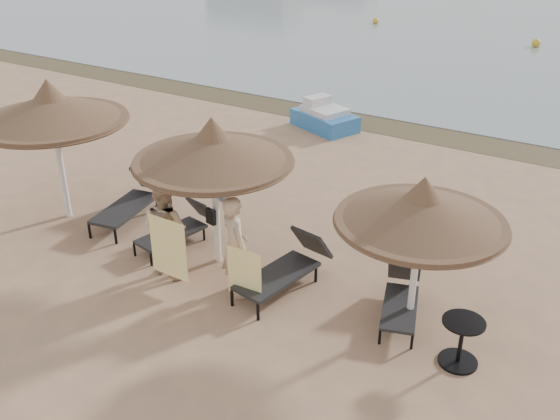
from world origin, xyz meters
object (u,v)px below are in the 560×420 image
(lounger_far_right, at_px, (401,297))
(lounger_far_left, at_px, (132,200))
(palapa_right, at_px, (422,209))
(side_table, at_px, (461,343))
(pedal_boat, at_px, (324,117))
(palapa_center, at_px, (213,149))
(person_left, at_px, (165,221))
(person_right, at_px, (235,239))
(palapa_left, at_px, (51,109))
(lounger_near_right, at_px, (288,266))
(lounger_near_left, at_px, (181,227))

(lounger_far_right, bearing_deg, lounger_far_left, 160.04)
(palapa_right, bearing_deg, side_table, -28.99)
(pedal_boat, bearing_deg, side_table, -29.71)
(palapa_center, distance_m, person_left, 1.54)
(palapa_center, bearing_deg, person_right, -37.48)
(palapa_left, xyz_separation_m, palapa_center, (3.83, 0.19, -0.13))
(lounger_near_right, distance_m, pedal_boat, 8.39)
(lounger_far_right, bearing_deg, person_left, 176.26)
(person_left, distance_m, person_right, 1.44)
(lounger_far_left, xyz_separation_m, lounger_near_right, (4.14, -0.54, -0.01))
(palapa_center, relative_size, palapa_right, 1.10)
(person_left, relative_size, pedal_boat, 0.95)
(palapa_left, bearing_deg, lounger_far_right, 3.14)
(palapa_center, height_order, lounger_near_right, palapa_center)
(lounger_far_right, distance_m, side_table, 1.38)
(lounger_far_left, height_order, lounger_near_left, lounger_far_left)
(palapa_center, bearing_deg, palapa_left, -177.11)
(pedal_boat, bearing_deg, person_left, -59.96)
(palapa_left, xyz_separation_m, lounger_near_left, (2.80, 0.36, -2.03))
(palapa_left, relative_size, person_right, 1.41)
(palapa_left, relative_size, side_table, 4.02)
(palapa_left, xyz_separation_m, lounger_far_left, (1.24, 0.68, -1.97))
(person_left, bearing_deg, lounger_far_left, -27.31)
(palapa_left, height_order, pedal_boat, palapa_left)
(palapa_right, height_order, lounger_far_right, palapa_right)
(palapa_left, height_order, lounger_far_right, palapa_left)
(palapa_center, distance_m, lounger_near_left, 2.17)
(lounger_near_right, bearing_deg, pedal_boat, 123.52)
(palapa_center, xyz_separation_m, lounger_far_left, (-2.60, 0.49, -1.84))
(person_left, bearing_deg, palapa_right, -164.79)
(lounger_far_left, height_order, pedal_boat, lounger_far_left)
(palapa_left, bearing_deg, pedal_boat, 75.41)
(palapa_center, height_order, person_right, palapa_center)
(palapa_center, bearing_deg, palapa_right, 0.73)
(palapa_right, bearing_deg, person_right, -165.57)
(side_table, height_order, person_left, person_left)
(lounger_near_right, height_order, lounger_far_right, lounger_near_right)
(person_left, distance_m, pedal_boat, 8.55)
(palapa_center, height_order, side_table, palapa_center)
(lounger_far_left, distance_m, lounger_far_right, 6.14)
(person_right, bearing_deg, lounger_near_left, 6.99)
(palapa_center, bearing_deg, side_table, -5.87)
(person_left, bearing_deg, person_right, -172.11)
(palapa_right, xyz_separation_m, person_right, (-2.87, -0.74, -0.98))
(lounger_far_left, bearing_deg, lounger_far_right, -12.53)
(lounger_near_right, height_order, side_table, lounger_near_right)
(lounger_near_right, bearing_deg, side_table, 2.25)
(palapa_center, xyz_separation_m, person_left, (-0.54, -0.78, -1.21))
(lounger_far_left, xyz_separation_m, person_right, (3.49, -1.18, 0.66))
(palapa_right, distance_m, side_table, 2.02)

